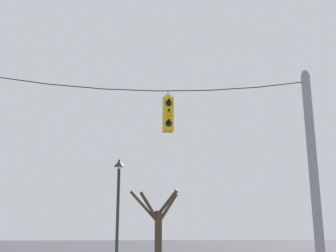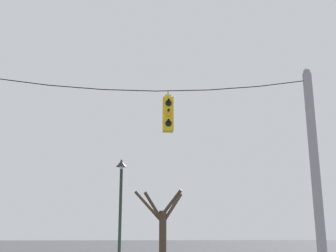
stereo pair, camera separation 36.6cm
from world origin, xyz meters
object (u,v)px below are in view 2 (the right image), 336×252
street_lamp (121,195)px  bare_tree (162,229)px  utility_pole_right (315,174)px  traffic_light_near_left_pole (168,114)px

street_lamp → bare_tree: size_ratio=1.18×
utility_pole_right → traffic_light_near_left_pole: 5.24m
street_lamp → bare_tree: street_lamp is taller
traffic_light_near_left_pole → street_lamp: size_ratio=0.30×
traffic_light_near_left_pole → street_lamp: bearing=114.6°
utility_pole_right → traffic_light_near_left_pole: (-4.87, 0.00, 1.91)m
traffic_light_near_left_pole → bare_tree: bearing=87.0°
traffic_light_near_left_pole → bare_tree: 8.60m
utility_pole_right → street_lamp: size_ratio=1.61×
traffic_light_near_left_pole → street_lamp: (-1.56, 3.40, -2.38)m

